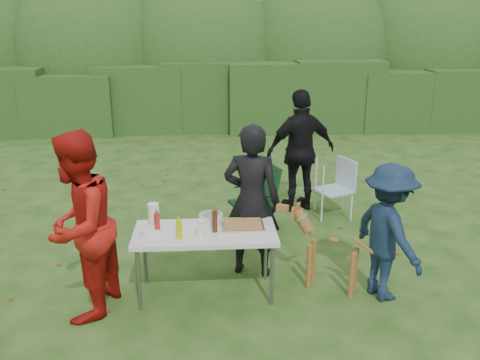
{
  "coord_description": "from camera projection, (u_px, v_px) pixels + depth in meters",
  "views": [
    {
      "loc": [
        0.03,
        -5.2,
        2.91
      ],
      "look_at": [
        0.41,
        0.62,
        1.0
      ],
      "focal_mm": 38.0,
      "sensor_mm": 36.0,
      "label": 1
    }
  ],
  "objects": [
    {
      "name": "hedge_row",
      "position": [
        206.0,
        98.0,
        13.16
      ],
      "size": [
        22.0,
        1.4,
        1.7
      ],
      "primitive_type": "cube",
      "color": "#23471C",
      "rests_on": "ground"
    },
    {
      "name": "person_black_puffy",
      "position": [
        301.0,
        151.0,
        7.69
      ],
      "size": [
        1.17,
        0.72,
        1.87
      ],
      "primitive_type": "imported",
      "rotation": [
        0.0,
        0.0,
        3.4
      ],
      "color": "black",
      "rests_on": "ground"
    },
    {
      "name": "mustard_bottle",
      "position": [
        179.0,
        229.0,
        5.13
      ],
      "size": [
        0.06,
        0.06,
        0.2
      ],
      "primitive_type": "cylinder",
      "color": "#BEC900",
      "rests_on": "folding_table"
    },
    {
      "name": "camping_chair",
      "position": [
        253.0,
        200.0,
        6.92
      ],
      "size": [
        0.79,
        0.79,
        0.99
      ],
      "primitive_type": null,
      "rotation": [
        0.0,
        0.0,
        3.49
      ],
      "color": "#123719",
      "rests_on": "ground"
    },
    {
      "name": "folding_table",
      "position": [
        205.0,
        236.0,
        5.35
      ],
      "size": [
        1.5,
        0.7,
        0.74
      ],
      "color": "silver",
      "rests_on": "ground"
    },
    {
      "name": "beer_bottle",
      "position": [
        215.0,
        221.0,
        5.28
      ],
      "size": [
        0.06,
        0.06,
        0.24
      ],
      "primitive_type": "cylinder",
      "color": "#47230F",
      "rests_on": "folding_table"
    },
    {
      "name": "person_red_jacket",
      "position": [
        79.0,
        227.0,
        4.92
      ],
      "size": [
        0.91,
        1.06,
        1.89
      ],
      "primitive_type": "imported",
      "rotation": [
        0.0,
        0.0,
        -1.8
      ],
      "color": "#AC150F",
      "rests_on": "ground"
    },
    {
      "name": "lawn_chair",
      "position": [
        334.0,
        188.0,
        7.58
      ],
      "size": [
        0.68,
        0.68,
        0.88
      ],
      "primitive_type": null,
      "rotation": [
        0.0,
        0.0,
        3.56
      ],
      "color": "#529DBC",
      "rests_on": "ground"
    },
    {
      "name": "shrub_backdrop",
      "position": [
        205.0,
        63.0,
        14.44
      ],
      "size": [
        20.0,
        2.6,
        3.2
      ],
      "primitive_type": "ellipsoid",
      "color": "#3D6628",
      "rests_on": "ground"
    },
    {
      "name": "paper_towel_roll",
      "position": [
        154.0,
        215.0,
        5.41
      ],
      "size": [
        0.12,
        0.12,
        0.26
      ],
      "primitive_type": "cylinder",
      "color": "white",
      "rests_on": "folding_table"
    },
    {
      "name": "person_cook",
      "position": [
        252.0,
        201.0,
        5.75
      ],
      "size": [
        0.75,
        0.6,
        1.79
      ],
      "primitive_type": "imported",
      "rotation": [
        0.0,
        0.0,
        2.85
      ],
      "color": "black",
      "rests_on": "ground"
    },
    {
      "name": "ketchup_bottle",
      "position": [
        157.0,
        223.0,
        5.25
      ],
      "size": [
        0.06,
        0.06,
        0.22
      ],
      "primitive_type": "cylinder",
      "color": "#A62422",
      "rests_on": "folding_table"
    },
    {
      "name": "plate_stack",
      "position": [
        152.0,
        232.0,
        5.26
      ],
      "size": [
        0.24,
        0.24,
        0.05
      ],
      "primitive_type": "cylinder",
      "color": "white",
      "rests_on": "folding_table"
    },
    {
      "name": "ground",
      "position": [
        208.0,
        280.0,
        5.83
      ],
      "size": [
        80.0,
        80.0,
        0.0
      ],
      "primitive_type": "plane",
      "color": "#1E4211"
    },
    {
      "name": "dog",
      "position": [
        333.0,
        252.0,
        5.51
      ],
      "size": [
        1.01,
        0.77,
        0.9
      ],
      "primitive_type": null,
      "rotation": [
        0.0,
        0.0,
        2.66
      ],
      "color": "#925D29",
      "rests_on": "ground"
    },
    {
      "name": "cup_stack",
      "position": [
        201.0,
        229.0,
        5.17
      ],
      "size": [
        0.08,
        0.08,
        0.18
      ],
      "primitive_type": "cylinder",
      "color": "white",
      "rests_on": "folding_table"
    },
    {
      "name": "pasta_bowl",
      "position": [
        211.0,
        218.0,
        5.53
      ],
      "size": [
        0.26,
        0.26,
        0.1
      ],
      "primitive_type": "cylinder",
      "color": "silver",
      "rests_on": "folding_table"
    },
    {
      "name": "food_tray",
      "position": [
        243.0,
        226.0,
        5.43
      ],
      "size": [
        0.45,
        0.3,
        0.02
      ],
      "primitive_type": "cube",
      "color": "#B7B7BA",
      "rests_on": "folding_table"
    },
    {
      "name": "child",
      "position": [
        388.0,
        232.0,
        5.29
      ],
      "size": [
        0.84,
        1.09,
        1.48
      ],
      "primitive_type": "imported",
      "rotation": [
        0.0,
        0.0,
        1.91
      ],
      "color": "#13253F",
      "rests_on": "ground"
    },
    {
      "name": "focaccia_bread",
      "position": [
        243.0,
        224.0,
        5.42
      ],
      "size": [
        0.4,
        0.26,
        0.04
      ],
      "primitive_type": "cube",
      "color": "olive",
      "rests_on": "food_tray"
    }
  ]
}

